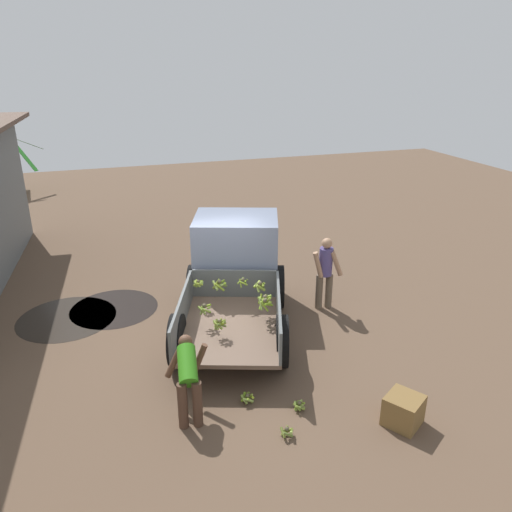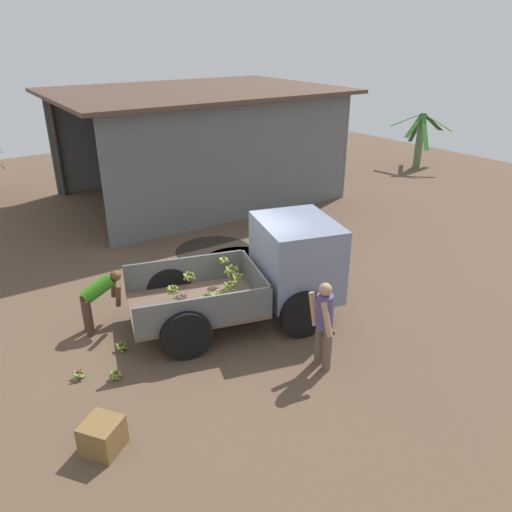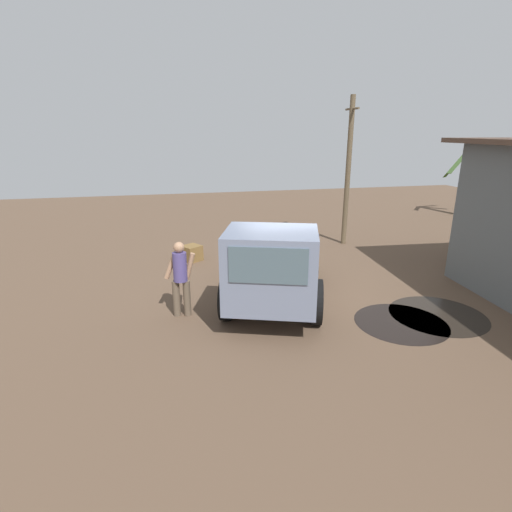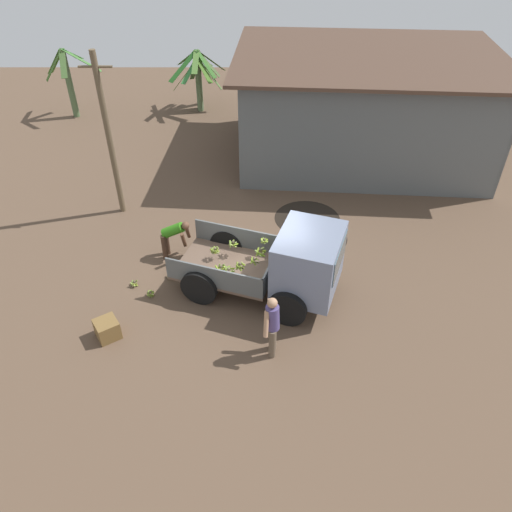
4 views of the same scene
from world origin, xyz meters
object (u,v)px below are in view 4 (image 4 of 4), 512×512
object	(u,v)px
utility_pole	(109,137)
person_worker_loading	(173,235)
person_foreground_visitor	(272,324)
person_bystander_near_shed	(261,157)
banana_bunch_on_ground_1	(150,293)
cargo_truck	(292,264)
wooden_crate_0	(107,329)
banana_bunch_on_ground_2	(171,275)
banana_bunch_on_ground_0	(134,283)

from	to	relation	value
utility_pole	person_worker_loading	xyz separation A→B (m)	(2.04, -2.45, -1.85)
person_foreground_visitor	person_bystander_near_shed	xyz separation A→B (m)	(-0.17, 8.05, -0.01)
person_foreground_visitor	banana_bunch_on_ground_1	xyz separation A→B (m)	(-3.14, 1.91, -0.84)
cargo_truck	wooden_crate_0	bearing A→B (deg)	-143.18
utility_pole	person_foreground_visitor	bearing A→B (deg)	-51.98
person_foreground_visitor	banana_bunch_on_ground_2	distance (m)	3.87
cargo_truck	banana_bunch_on_ground_1	distance (m)	3.81
cargo_truck	banana_bunch_on_ground_2	bearing A→B (deg)	-173.64
person_bystander_near_shed	cargo_truck	bearing A→B (deg)	-110.25
banana_bunch_on_ground_1	wooden_crate_0	world-z (taller)	wooden_crate_0
utility_pole	person_worker_loading	bearing A→B (deg)	-50.21
person_bystander_near_shed	person_foreground_visitor	bearing A→B (deg)	-115.61
person_bystander_near_shed	banana_bunch_on_ground_2	distance (m)	6.02
cargo_truck	banana_bunch_on_ground_2	xyz separation A→B (m)	(-3.23, 0.73, -1.00)
cargo_truck	person_foreground_visitor	xyz separation A→B (m)	(-0.54, -1.92, -0.16)
cargo_truck	person_foreground_visitor	bearing A→B (deg)	-86.52
person_bystander_near_shed	banana_bunch_on_ground_1	size ratio (longest dim) A/B	7.68
banana_bunch_on_ground_0	banana_bunch_on_ground_1	distance (m)	0.65
utility_pole	banana_bunch_on_ground_2	world-z (taller)	utility_pole
wooden_crate_0	cargo_truck	bearing A→B (deg)	17.77
person_worker_loading	banana_bunch_on_ground_2	world-z (taller)	person_worker_loading
utility_pole	banana_bunch_on_ground_2	xyz separation A→B (m)	(2.04, -3.41, -2.50)
person_foreground_visitor	banana_bunch_on_ground_0	bearing A→B (deg)	-26.11
banana_bunch_on_ground_0	banana_bunch_on_ground_1	bearing A→B (deg)	-38.88
banana_bunch_on_ground_1	banana_bunch_on_ground_0	bearing A→B (deg)	141.12
banana_bunch_on_ground_2	person_bystander_near_shed	bearing A→B (deg)	64.88
person_worker_loading	person_foreground_visitor	bearing A→B (deg)	-45.63
person_foreground_visitor	banana_bunch_on_ground_0	world-z (taller)	person_foreground_visitor
person_bystander_near_shed	banana_bunch_on_ground_1	distance (m)	6.87
banana_bunch_on_ground_0	wooden_crate_0	bearing A→B (deg)	-98.62
person_foreground_visitor	person_bystander_near_shed	bearing A→B (deg)	-82.45
banana_bunch_on_ground_0	wooden_crate_0	world-z (taller)	wooden_crate_0
banana_bunch_on_ground_1	wooden_crate_0	distance (m)	1.62
cargo_truck	person_foreground_visitor	size ratio (longest dim) A/B	2.72
banana_bunch_on_ground_0	utility_pole	bearing A→B (deg)	106.30
person_worker_loading	banana_bunch_on_ground_1	distance (m)	1.87
cargo_truck	banana_bunch_on_ground_0	bearing A→B (deg)	-166.33
cargo_truck	person_worker_loading	xyz separation A→B (m)	(-3.23, 1.69, -0.34)
cargo_truck	wooden_crate_0	xyz separation A→B (m)	(-4.45, -1.43, -0.86)
person_worker_loading	banana_bunch_on_ground_0	world-z (taller)	person_worker_loading
cargo_truck	wooden_crate_0	distance (m)	4.76
person_bystander_near_shed	banana_bunch_on_ground_0	bearing A→B (deg)	-148.04
person_worker_loading	person_bystander_near_shed	xyz separation A→B (m)	(2.53, 4.44, 0.18)
utility_pole	person_foreground_visitor	distance (m)	7.87
person_foreground_visitor	banana_bunch_on_ground_1	distance (m)	3.77
person_worker_loading	wooden_crate_0	bearing A→B (deg)	-103.80
cargo_truck	person_worker_loading	world-z (taller)	cargo_truck
person_bystander_near_shed	wooden_crate_0	world-z (taller)	person_bystander_near_shed
cargo_truck	banana_bunch_on_ground_2	size ratio (longest dim) A/B	19.35
utility_pole	person_worker_loading	size ratio (longest dim) A/B	4.13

